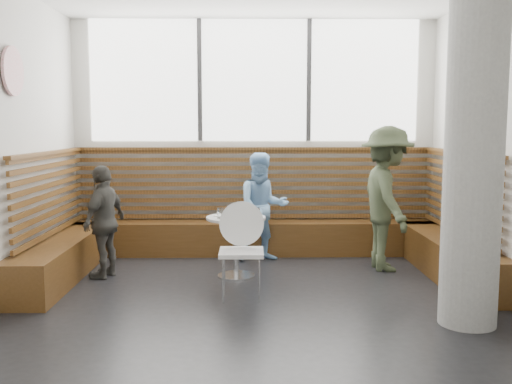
{
  "coord_description": "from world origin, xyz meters",
  "views": [
    {
      "loc": [
        -0.1,
        -5.47,
        1.74
      ],
      "look_at": [
        0.0,
        1.0,
        1.0
      ],
      "focal_mm": 40.0,
      "sensor_mm": 36.0,
      "label": 1
    }
  ],
  "objects_px": {
    "adult_man": "(387,198)",
    "child_left": "(104,222)",
    "concrete_column": "(474,143)",
    "child_back": "(263,207)",
    "cafe_chair": "(241,242)",
    "cafe_table": "(236,234)"
  },
  "relations": [
    {
      "from": "cafe_chair",
      "to": "child_left",
      "type": "bearing_deg",
      "value": 154.05
    },
    {
      "from": "cafe_chair",
      "to": "adult_man",
      "type": "relative_size",
      "value": 0.55
    },
    {
      "from": "child_left",
      "to": "cafe_chair",
      "type": "bearing_deg",
      "value": 82.02
    },
    {
      "from": "concrete_column",
      "to": "child_back",
      "type": "relative_size",
      "value": 2.27
    },
    {
      "from": "concrete_column",
      "to": "cafe_chair",
      "type": "bearing_deg",
      "value": 156.77
    },
    {
      "from": "adult_man",
      "to": "child_left",
      "type": "bearing_deg",
      "value": 92.24
    },
    {
      "from": "adult_man",
      "to": "child_back",
      "type": "height_order",
      "value": "adult_man"
    },
    {
      "from": "cafe_table",
      "to": "child_back",
      "type": "distance_m",
      "value": 0.91
    },
    {
      "from": "child_back",
      "to": "cafe_table",
      "type": "bearing_deg",
      "value": -122.53
    },
    {
      "from": "cafe_chair",
      "to": "child_left",
      "type": "distance_m",
      "value": 1.78
    },
    {
      "from": "cafe_chair",
      "to": "adult_man",
      "type": "bearing_deg",
      "value": 32.48
    },
    {
      "from": "cafe_chair",
      "to": "adult_man",
      "type": "xyz_separation_m",
      "value": [
        1.76,
        1.1,
        0.31
      ]
    },
    {
      "from": "concrete_column",
      "to": "child_left",
      "type": "height_order",
      "value": "concrete_column"
    },
    {
      "from": "cafe_chair",
      "to": "child_back",
      "type": "bearing_deg",
      "value": 81.22
    },
    {
      "from": "concrete_column",
      "to": "adult_man",
      "type": "distance_m",
      "value": 2.11
    },
    {
      "from": "concrete_column",
      "to": "adult_man",
      "type": "xyz_separation_m",
      "value": [
        -0.25,
        1.96,
        -0.72
      ]
    },
    {
      "from": "concrete_column",
      "to": "cafe_table",
      "type": "distance_m",
      "value": 2.86
    },
    {
      "from": "cafe_table",
      "to": "adult_man",
      "type": "distance_m",
      "value": 1.89
    },
    {
      "from": "cafe_table",
      "to": "child_back",
      "type": "xyz_separation_m",
      "value": [
        0.33,
        0.83,
        0.2
      ]
    },
    {
      "from": "concrete_column",
      "to": "child_back",
      "type": "height_order",
      "value": "concrete_column"
    },
    {
      "from": "concrete_column",
      "to": "adult_man",
      "type": "relative_size",
      "value": 1.82
    },
    {
      "from": "child_back",
      "to": "child_left",
      "type": "xyz_separation_m",
      "value": [
        -1.85,
        -0.81,
        -0.05
      ]
    }
  ]
}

